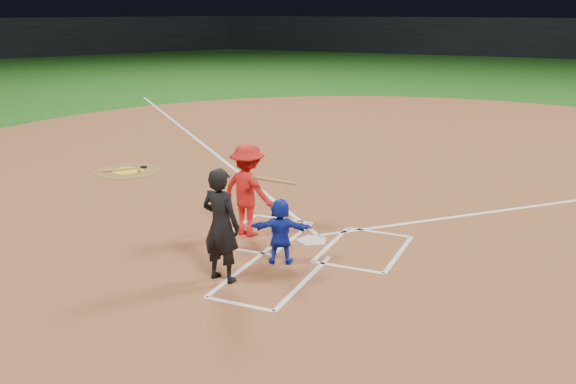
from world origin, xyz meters
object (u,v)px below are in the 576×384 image
at_px(home_plate, 312,240).
at_px(umpire, 221,225).
at_px(batter_at_plate, 248,190).
at_px(on_deck_circle, 128,171).
at_px(catcher, 280,231).

relative_size(home_plate, umpire, 0.34).
bearing_deg(batter_at_plate, home_plate, 7.38).
bearing_deg(on_deck_circle, home_plate, -24.54).
relative_size(umpire, batter_at_plate, 1.04).
relative_size(catcher, batter_at_plate, 0.64).
xyz_separation_m(home_plate, batter_at_plate, (-1.21, -0.16, 0.84)).
bearing_deg(home_plate, umpire, 73.22).
xyz_separation_m(on_deck_circle, catcher, (6.12, -4.00, 0.54)).
bearing_deg(batter_at_plate, umpire, -74.16).
relative_size(home_plate, batter_at_plate, 0.35).
bearing_deg(batter_at_plate, catcher, -42.12).
bearing_deg(umpire, on_deck_circle, -33.71).
height_order(home_plate, umpire, umpire).
distance_m(catcher, batter_at_plate, 1.52).
xyz_separation_m(catcher, batter_at_plate, (-1.10, 1.00, 0.30)).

